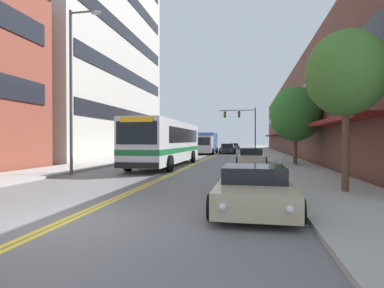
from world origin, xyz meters
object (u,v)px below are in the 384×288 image
object	(u,v)px
car_champagne_parked_right_mid	(251,157)
car_charcoal_moving_second	(228,149)
car_beige_parked_right_foreground	(254,189)
street_tree_right_near	(346,74)
box_truck	(206,143)
traffic_signal_mast	(243,121)
car_black_parked_left_mid	(168,152)
car_white_parked_left_far	(184,150)
street_lamp_left_near	(74,79)
city_bus	(167,141)
car_slate_blue_moving_lead	(234,146)
street_tree_right_mid	(295,114)
fire_hydrant	(281,165)

from	to	relation	value
car_champagne_parked_right_mid	car_charcoal_moving_second	size ratio (longest dim) A/B	1.02
car_beige_parked_right_foreground	street_tree_right_near	size ratio (longest dim) A/B	0.75
box_truck	traffic_signal_mast	bearing A→B (deg)	39.09
car_black_parked_left_mid	street_tree_right_near	world-z (taller)	street_tree_right_near
car_black_parked_left_mid	car_champagne_parked_right_mid	distance (m)	11.83
car_white_parked_left_far	car_beige_parked_right_foreground	world-z (taller)	car_white_parked_left_far
car_charcoal_moving_second	street_lamp_left_near	xyz separation A→B (m)	(-6.40, -27.68, 4.53)
city_bus	street_tree_right_near	distance (m)	14.00
city_bus	box_truck	xyz separation A→B (m)	(0.18, 19.42, -0.30)
car_white_parked_left_far	city_bus	bearing A→B (deg)	-81.80
car_champagne_parked_right_mid	car_slate_blue_moving_lead	world-z (taller)	car_champagne_parked_right_mid
car_champagne_parked_right_mid	street_lamp_left_near	world-z (taller)	street_lamp_left_near
street_tree_right_near	street_tree_right_mid	size ratio (longest dim) A/B	0.97
car_charcoal_moving_second	box_truck	xyz separation A→B (m)	(-2.84, -1.65, 0.86)
car_champagne_parked_right_mid	street_tree_right_mid	distance (m)	4.57
car_champagne_parked_right_mid	box_truck	xyz separation A→B (m)	(-5.93, 17.10, 0.91)
car_black_parked_left_mid	street_tree_right_mid	size ratio (longest dim) A/B	0.85
car_white_parked_left_far	fire_hydrant	size ratio (longest dim) A/B	5.54
car_beige_parked_right_foreground	street_tree_right_mid	world-z (taller)	street_tree_right_mid
traffic_signal_mast	car_black_parked_left_mid	bearing A→B (deg)	-120.66
car_white_parked_left_far	traffic_signal_mast	world-z (taller)	traffic_signal_mast
car_charcoal_moving_second	fire_hydrant	distance (m)	25.80
street_tree_right_near	car_charcoal_moving_second	bearing A→B (deg)	101.08
city_bus	traffic_signal_mast	world-z (taller)	traffic_signal_mast
traffic_signal_mast	street_lamp_left_near	size ratio (longest dim) A/B	0.75
car_champagne_parked_right_mid	fire_hydrant	size ratio (longest dim) A/B	5.95
car_champagne_parked_right_mid	traffic_signal_mast	world-z (taller)	traffic_signal_mast
city_bus	fire_hydrant	distance (m)	8.86
car_beige_parked_right_foreground	box_truck	size ratio (longest dim) A/B	0.56
street_tree_right_near	fire_hydrant	bearing A→B (deg)	104.13
car_black_parked_left_mid	box_truck	distance (m)	9.68
car_white_parked_left_far	car_slate_blue_moving_lead	size ratio (longest dim) A/B	1.01
car_charcoal_moving_second	car_beige_parked_right_foreground	bearing A→B (deg)	-84.98
car_white_parked_left_far	street_tree_right_near	size ratio (longest dim) A/B	0.83
city_bus	street_tree_right_mid	world-z (taller)	street_tree_right_mid
car_beige_parked_right_foreground	car_slate_blue_moving_lead	world-z (taller)	car_slate_blue_moving_lead
car_slate_blue_moving_lead	box_truck	distance (m)	23.47
car_beige_parked_right_foreground	car_charcoal_moving_second	size ratio (longest dim) A/B	0.86
car_charcoal_moving_second	traffic_signal_mast	xyz separation A→B (m)	(2.13, 2.38, 4.07)
street_lamp_left_near	fire_hydrant	bearing A→B (deg)	11.78
city_bus	box_truck	size ratio (longest dim) A/B	1.66
car_slate_blue_moving_lead	street_tree_right_mid	world-z (taller)	street_tree_right_mid
car_white_parked_left_far	fire_hydrant	world-z (taller)	car_white_parked_left_far
car_champagne_parked_right_mid	traffic_signal_mast	distance (m)	21.55
car_white_parked_left_far	traffic_signal_mast	distance (m)	10.26
car_slate_blue_moving_lead	fire_hydrant	xyz separation A→B (m)	(4.66, -47.01, -0.05)
city_bus	car_champagne_parked_right_mid	size ratio (longest dim) A/B	2.51
fire_hydrant	car_black_parked_left_mid	bearing A→B (deg)	125.48
box_truck	street_tree_right_mid	bearing A→B (deg)	-63.14
street_lamp_left_near	street_tree_right_near	size ratio (longest dim) A/B	1.62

